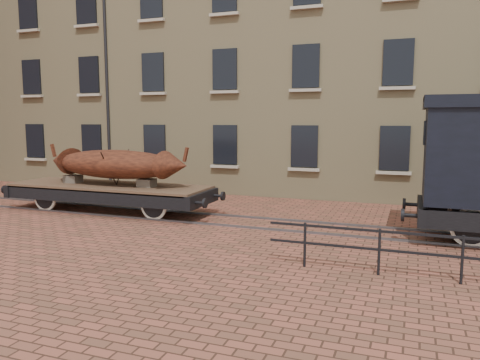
% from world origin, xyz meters
% --- Properties ---
extents(ground, '(90.00, 90.00, 0.00)m').
position_xyz_m(ground, '(0.00, 0.00, 0.00)').
color(ground, brown).
extents(warehouse_cream, '(40.00, 10.19, 14.00)m').
position_xyz_m(warehouse_cream, '(3.00, 9.99, 7.00)').
color(warehouse_cream, tan).
rests_on(warehouse_cream, ground).
extents(rail_track, '(30.00, 1.52, 0.06)m').
position_xyz_m(rail_track, '(0.00, 0.00, 0.03)').
color(rail_track, '#59595E').
rests_on(rail_track, ground).
extents(flatcar_wagon, '(8.29, 2.25, 1.25)m').
position_xyz_m(flatcar_wagon, '(-4.97, 0.00, 0.78)').
color(flatcar_wagon, '#503929').
rests_on(flatcar_wagon, ground).
extents(iron_boat, '(5.78, 1.68, 1.42)m').
position_xyz_m(iron_boat, '(-4.64, -0.00, 1.73)').
color(iron_boat, maroon).
rests_on(iron_boat, flatcar_wagon).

